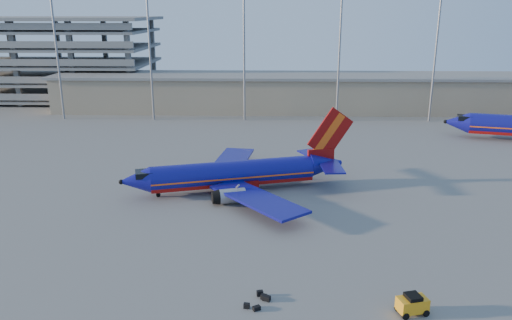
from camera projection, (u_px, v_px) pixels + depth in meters
The scene contains 7 objects.
ground at pixel (265, 194), 65.03m from camera, with size 220.00×220.00×0.00m, color slate.
terminal_building at pixel (310, 92), 119.03m from camera, with size 122.00×16.00×8.50m.
parking_garage at pixel (39, 54), 134.31m from camera, with size 62.00×32.00×21.40m.
light_mast_row at pixel (292, 38), 103.88m from camera, with size 101.60×1.60×28.65m.
aircraft_main at pixel (238, 174), 65.98m from camera, with size 30.60×29.00×10.62m.
baggage_tug at pixel (412, 304), 39.19m from camera, with size 2.62×1.97×1.68m.
luggage_pile at pixel (260, 300), 40.96m from camera, with size 2.21×2.63×0.48m.
Camera 1 is at (0.69, -61.00, 22.99)m, focal length 35.00 mm.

